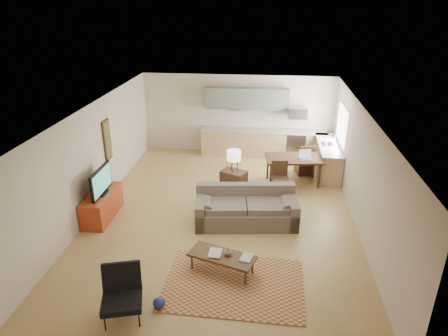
# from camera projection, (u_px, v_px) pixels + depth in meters

# --- Properties ---
(room) EXTENTS (9.00, 9.00, 9.00)m
(room) POSITION_uv_depth(u_px,v_px,m) (223.00, 165.00, 9.58)
(room) COLOR #A6854C
(room) RESTS_ON ground
(kitchen_counter_back) EXTENTS (4.26, 0.64, 0.92)m
(kitchen_counter_back) POSITION_uv_depth(u_px,v_px,m) (263.00, 143.00, 13.65)
(kitchen_counter_back) COLOR tan
(kitchen_counter_back) RESTS_ON ground
(kitchen_counter_right) EXTENTS (0.64, 2.26, 0.92)m
(kitchen_counter_right) POSITION_uv_depth(u_px,v_px,m) (328.00, 158.00, 12.37)
(kitchen_counter_right) COLOR tan
(kitchen_counter_right) RESTS_ON ground
(kitchen_range) EXTENTS (0.62, 0.62, 0.90)m
(kitchen_range) POSITION_uv_depth(u_px,v_px,m) (295.00, 144.00, 13.54)
(kitchen_range) COLOR #A5A8AD
(kitchen_range) RESTS_ON ground
(kitchen_microwave) EXTENTS (0.62, 0.40, 0.35)m
(kitchen_microwave) POSITION_uv_depth(u_px,v_px,m) (298.00, 113.00, 13.12)
(kitchen_microwave) COLOR #A5A8AD
(kitchen_microwave) RESTS_ON room
(upper_cabinets) EXTENTS (2.80, 0.34, 0.70)m
(upper_cabinets) POSITION_uv_depth(u_px,v_px,m) (247.00, 99.00, 13.26)
(upper_cabinets) COLOR slate
(upper_cabinets) RESTS_ON room
(window_right) EXTENTS (0.02, 1.40, 1.05)m
(window_right) POSITION_uv_depth(u_px,v_px,m) (342.00, 125.00, 11.90)
(window_right) COLOR white
(window_right) RESTS_ON room
(wall_art_left) EXTENTS (0.06, 0.42, 1.10)m
(wall_art_left) POSITION_uv_depth(u_px,v_px,m) (107.00, 140.00, 10.66)
(wall_art_left) COLOR olive
(wall_art_left) RESTS_ON room
(triptych) EXTENTS (1.70, 0.04, 0.50)m
(triptych) POSITION_uv_depth(u_px,v_px,m) (235.00, 103.00, 13.51)
(triptych) COLOR #F6E7C5
(triptych) RESTS_ON room
(rug) EXTENTS (2.68, 1.88, 0.02)m
(rug) POSITION_uv_depth(u_px,v_px,m) (234.00, 284.00, 7.65)
(rug) COLOR brown
(rug) RESTS_ON floor
(sofa) EXTENTS (2.64, 1.40, 0.88)m
(sofa) POSITION_uv_depth(u_px,v_px,m) (246.00, 207.00, 9.55)
(sofa) COLOR #65574D
(sofa) RESTS_ON floor
(coffee_table) EXTENTS (1.43, 0.92, 0.40)m
(coffee_table) POSITION_uv_depth(u_px,v_px,m) (222.00, 263.00, 7.94)
(coffee_table) COLOR #442D18
(coffee_table) RESTS_ON floor
(book_a) EXTENTS (0.29, 0.36, 0.03)m
(book_a) POSITION_uv_depth(u_px,v_px,m) (209.00, 252.00, 7.92)
(book_a) COLOR maroon
(book_a) RESTS_ON coffee_table
(book_b) EXTENTS (0.37, 0.41, 0.02)m
(book_b) POSITION_uv_depth(u_px,v_px,m) (241.00, 256.00, 7.81)
(book_b) COLOR navy
(book_b) RESTS_ON coffee_table
(vase) EXTENTS (0.21, 0.21, 0.17)m
(vase) POSITION_uv_depth(u_px,v_px,m) (228.00, 251.00, 7.84)
(vase) COLOR black
(vase) RESTS_ON coffee_table
(armchair) EXTENTS (0.96, 0.96, 0.88)m
(armchair) POSITION_uv_depth(u_px,v_px,m) (121.00, 296.00, 6.72)
(armchair) COLOR black
(armchair) RESTS_ON floor
(tv_credenza) EXTENTS (0.55, 1.43, 0.66)m
(tv_credenza) POSITION_uv_depth(u_px,v_px,m) (102.00, 205.00, 9.86)
(tv_credenza) COLOR #983116
(tv_credenza) RESTS_ON floor
(tv) EXTENTS (0.11, 1.10, 0.66)m
(tv) POSITION_uv_depth(u_px,v_px,m) (101.00, 181.00, 9.59)
(tv) COLOR black
(tv) RESTS_ON tv_credenza
(console_table) EXTENTS (0.78, 0.67, 0.76)m
(console_table) POSITION_uv_depth(u_px,v_px,m) (234.00, 184.00, 10.87)
(console_table) COLOR #362216
(console_table) RESTS_ON floor
(table_lamp) EXTENTS (0.49, 0.49, 0.61)m
(table_lamp) POSITION_uv_depth(u_px,v_px,m) (234.00, 161.00, 10.60)
(table_lamp) COLOR beige
(table_lamp) RESTS_ON console_table
(dining_table) EXTENTS (1.71, 1.13, 0.81)m
(dining_table) POSITION_uv_depth(u_px,v_px,m) (293.00, 170.00, 11.64)
(dining_table) COLOR #362216
(dining_table) RESTS_ON floor
(dining_chair_near) EXTENTS (0.50, 0.52, 0.93)m
(dining_chair_near) POSITION_uv_depth(u_px,v_px,m) (280.00, 179.00, 10.97)
(dining_chair_near) COLOR #362216
(dining_chair_near) RESTS_ON floor
(dining_chair_far) EXTENTS (0.57, 0.59, 0.98)m
(dining_chair_far) POSITION_uv_depth(u_px,v_px,m) (305.00, 159.00, 12.26)
(dining_chair_far) COLOR #362216
(dining_chair_far) RESTS_ON floor
(laptop) EXTENTS (0.37, 0.30, 0.26)m
(laptop) POSITION_uv_depth(u_px,v_px,m) (306.00, 155.00, 11.30)
(laptop) COLOR #A5A8AD
(laptop) RESTS_ON dining_table
(soap_bottle) EXTENTS (0.10, 0.10, 0.19)m
(soap_bottle) POSITION_uv_depth(u_px,v_px,m) (326.00, 142.00, 12.11)
(soap_bottle) COLOR #F6E7C5
(soap_bottle) RESTS_ON kitchen_counter_right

